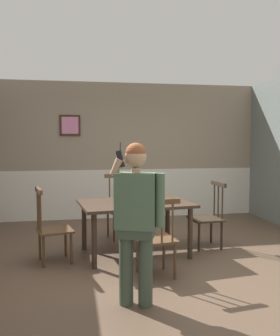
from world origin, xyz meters
TOP-DOWN VIEW (x-y plane):
  - ground_plane at (0.00, 0.00)m, footprint 6.55×6.55m
  - room_back_partition at (-0.00, 2.98)m, footprint 5.68×0.17m
  - dining_table at (-0.20, 0.48)m, footprint 1.64×1.21m
  - chair_near_window at (-1.34, 0.33)m, footprint 0.53×0.53m
  - chair_by_doorway at (0.94, 0.62)m, footprint 0.47×0.47m
  - chair_at_table_head at (-0.08, -0.41)m, footprint 0.49×0.49m
  - chair_opposite_corner at (-0.31, 1.38)m, footprint 0.48×0.48m
  - person_figure at (-0.45, -1.10)m, footprint 0.52×0.33m

SIDE VIEW (x-z plane):
  - ground_plane at x=0.00m, z-range 0.00..0.00m
  - chair_at_table_head at x=-0.08m, z-range -0.01..0.94m
  - chair_near_window at x=-1.34m, z-range -0.04..0.96m
  - chair_by_doorway at x=0.94m, z-range -0.03..0.96m
  - chair_opposite_corner at x=-0.31m, z-range -0.03..1.02m
  - dining_table at x=-0.20m, z-range 0.29..1.04m
  - person_figure at x=-0.45m, z-range 0.10..1.70m
  - room_back_partition at x=0.00m, z-range -0.05..2.74m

